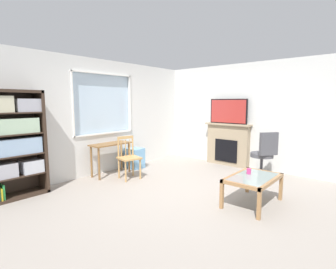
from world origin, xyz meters
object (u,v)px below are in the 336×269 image
Objects in this scene: bookshelf at (15,140)px; wooden_chair at (128,157)px; desk_under_window at (111,149)px; office_chair at (264,152)px; sippy_cup at (249,171)px; coffee_table at (253,180)px; fireplace at (228,144)px; tv at (228,111)px; plastic_drawer_unit at (135,158)px.

bookshelf is 2.03× the size of wooden_chair.
office_chair reaches higher than desk_under_window.
sippy_cup is at bearing -169.14° from office_chair.
sippy_cup is (0.10, 0.12, 0.11)m from coffee_table.
desk_under_window is 1.02× the size of wooden_chair.
tv reaches higher than fireplace.
bookshelf is at bearing 144.34° from office_chair.
bookshelf reaches higher than plastic_drawer_unit.
office_chair is (2.02, -2.68, -0.03)m from desk_under_window.
tv is (1.75, -1.60, 1.15)m from plastic_drawer_unit.
fireplace reaches higher than plastic_drawer_unit.
desk_under_window is 0.92× the size of tv.
bookshelf is at bearing 126.16° from coffee_table.
wooden_chair is 2.59m from coffee_table.
coffee_table is at bearing -81.53° from desk_under_window.
bookshelf is 1.99× the size of desk_under_window.
bookshelf is 1.83× the size of coffee_table.
wooden_chair reaches higher than sippy_cup.
desk_under_window is at bearing 98.11° from wooden_chair.
desk_under_window reaches higher than coffee_table.
fireplace is 1.22× the size of tv.
plastic_drawer_unit is (0.75, 0.05, -0.33)m from desk_under_window.
fireplace reaches higher than sippy_cup.
bookshelf is 1.50× the size of fireplace.
office_chair is (-0.49, -1.13, -0.84)m from tv.
office_chair is at bearing -114.09° from fireplace.
office_chair is at bearing -35.66° from bookshelf.
plastic_drawer_unit is at bearing 114.93° from office_chair.
tv is at bearing -23.16° from wooden_chair.
office_chair is (-0.50, -1.13, 0.01)m from fireplace.
desk_under_window reaches higher than sippy_cup.
tv reaches higher than coffee_table.
fireplace is 13.50× the size of sippy_cup.
tv is (2.43, -1.04, 0.93)m from wooden_chair.
plastic_drawer_unit is at bearing 137.58° from tv.
coffee_table is (0.39, -2.56, -0.08)m from wooden_chair.
plastic_drawer_unit is at bearing 137.87° from fireplace.
office_chair is at bearing -65.07° from plastic_drawer_unit.
bookshelf is at bearing 159.20° from tv.
bookshelf is 4.80m from office_chair.
desk_under_window is 3.05m from tv.
fireplace is 1.22× the size of coffee_table.
tv reaches higher than plastic_drawer_unit.
coffee_table is at bearing -165.69° from office_chair.
fireplace reaches higher than coffee_table.
office_chair reaches higher than wooden_chair.
sippy_cup is at bearing -51.66° from bookshelf.
fireplace is 1.22× the size of office_chair.
wooden_chair is 0.90× the size of office_chair.
plastic_drawer_unit is (2.61, -0.06, -0.74)m from bookshelf.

